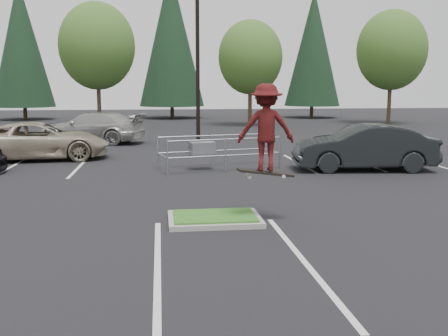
{
  "coord_description": "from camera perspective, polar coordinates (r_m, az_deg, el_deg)",
  "views": [
    {
      "loc": [
        -1.26,
        -12.12,
        3.23
      ],
      "look_at": [
        0.41,
        1.5,
        1.06
      ],
      "focal_mm": 42.0,
      "sensor_mm": 36.0,
      "label": 1
    }
  ],
  "objects": [
    {
      "name": "stall_lines",
      "position": [
        18.43,
        -7.18,
        -1.16
      ],
      "size": [
        22.62,
        17.6,
        0.01
      ],
      "color": "silver",
      "rests_on": "ground"
    },
    {
      "name": "car_r_charc",
      "position": [
        20.77,
        15.0,
        2.18
      ],
      "size": [
        5.49,
        2.41,
        1.75
      ],
      "primitive_type": "imported",
      "rotation": [
        0.0,
        0.0,
        4.61
      ],
      "color": "black",
      "rests_on": "ground"
    },
    {
      "name": "grass_median",
      "position": [
        12.59,
        -1.03,
        -5.51
      ],
      "size": [
        2.2,
        1.6,
        0.16
      ],
      "color": "gray",
      "rests_on": "ground"
    },
    {
      "name": "ground",
      "position": [
        12.61,
        -1.03,
        -5.85
      ],
      "size": [
        120.0,
        120.0,
        0.0
      ],
      "primitive_type": "plane",
      "color": "black",
      "rests_on": "ground"
    },
    {
      "name": "cart_corral",
      "position": [
        20.23,
        -1.96,
        2.11
      ],
      "size": [
        4.77,
        2.57,
        1.29
      ],
      "rotation": [
        0.0,
        0.0,
        0.22
      ],
      "color": "#93969B",
      "rests_on": "ground"
    },
    {
      "name": "car_l_tan",
      "position": [
        24.32,
        -19.43,
        2.8
      ],
      "size": [
        6.19,
        3.35,
        1.65
      ],
      "primitive_type": "imported",
      "rotation": [
        0.0,
        0.0,
        1.68
      ],
      "color": "#9F9079",
      "rests_on": "ground"
    },
    {
      "name": "light_pole",
      "position": [
        24.22,
        -2.89,
        12.12
      ],
      "size": [
        0.7,
        0.6,
        10.12
      ],
      "color": "gray",
      "rests_on": "ground"
    },
    {
      "name": "decid_b",
      "position": [
        43.01,
        -13.66,
        12.49
      ],
      "size": [
        5.89,
        5.89,
        9.64
      ],
      "color": "#38281C",
      "rests_on": "ground"
    },
    {
      "name": "conif_a",
      "position": [
        53.8,
        -21.21,
        12.52
      ],
      "size": [
        5.72,
        5.72,
        13.0
      ],
      "color": "#38281C",
      "rests_on": "ground"
    },
    {
      "name": "car_far_silver",
      "position": [
        30.45,
        -14.08,
        4.27
      ],
      "size": [
        6.42,
        4.08,
        1.73
      ],
      "primitive_type": "imported",
      "rotation": [
        0.0,
        0.0,
        4.41
      ],
      "color": "#A9A8A3",
      "rests_on": "ground"
    },
    {
      "name": "skateboarder",
      "position": [
        12.27,
        4.6,
        4.36
      ],
      "size": [
        1.38,
        0.88,
        2.2
      ],
      "rotation": [
        0.0,
        0.0,
        3.04
      ],
      "color": "black",
      "rests_on": "ground"
    },
    {
      "name": "decid_c",
      "position": [
        42.63,
        2.86,
        11.7
      ],
      "size": [
        5.12,
        5.12,
        8.38
      ],
      "color": "#38281C",
      "rests_on": "ground"
    },
    {
      "name": "decid_d",
      "position": [
        46.7,
        17.75,
        11.86
      ],
      "size": [
        5.76,
        5.76,
        9.43
      ],
      "color": "#38281C",
      "rests_on": "ground"
    },
    {
      "name": "car_r_black",
      "position": [
        25.49,
        14.36,
        3.17
      ],
      "size": [
        4.53,
        1.89,
        1.53
      ],
      "primitive_type": "imported",
      "rotation": [
        0.0,
        0.0,
        4.73
      ],
      "color": "black",
      "rests_on": "ground"
    },
    {
      "name": "conif_c",
      "position": [
        53.95,
        9.68,
        12.71
      ],
      "size": [
        5.5,
        5.5,
        12.5
      ],
      "color": "#38281C",
      "rests_on": "ground"
    },
    {
      "name": "conif_b",
      "position": [
        52.84,
        -5.78,
        13.96
      ],
      "size": [
        6.38,
        6.38,
        14.5
      ],
      "color": "#38281C",
      "rests_on": "ground"
    }
  ]
}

